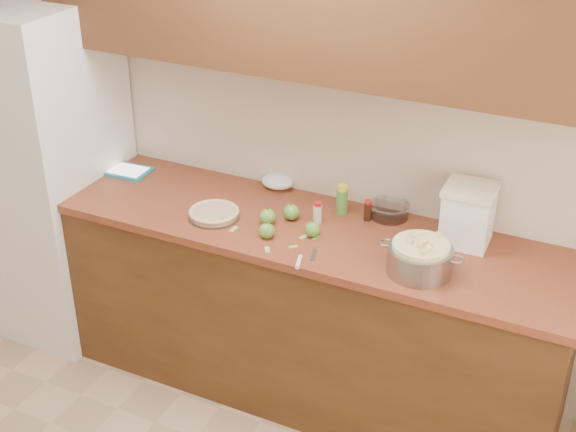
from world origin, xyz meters
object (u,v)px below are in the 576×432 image
at_px(colander, 420,258).
at_px(tablet, 128,171).
at_px(pie, 214,214).
at_px(flour_canister, 468,214).

xyz_separation_m(colander, tablet, (-1.65, 0.26, -0.06)).
height_order(pie, flour_canister, flour_canister).
bearing_deg(flour_canister, tablet, -177.85).
relative_size(pie, colander, 0.67).
xyz_separation_m(pie, colander, (1.00, -0.04, 0.04)).
bearing_deg(flour_canister, pie, -165.28).
distance_m(flour_canister, tablet, 1.77).
distance_m(pie, colander, 1.00).
bearing_deg(tablet, pie, -22.13).
height_order(flour_canister, tablet, flour_canister).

